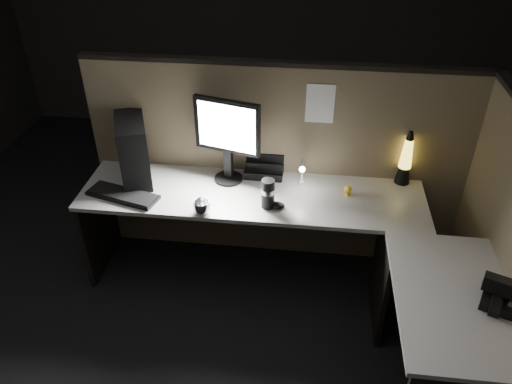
# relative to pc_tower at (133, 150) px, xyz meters

# --- Properties ---
(floor) EXTENTS (6.00, 6.00, 0.00)m
(floor) POSITION_rel_pc_tower_xyz_m (0.97, -0.70, -0.95)
(floor) COLOR black
(floor) RESTS_ON ground
(room_shell) EXTENTS (6.00, 6.00, 6.00)m
(room_shell) POSITION_rel_pc_tower_xyz_m (0.97, -0.70, 0.67)
(room_shell) COLOR silver
(room_shell) RESTS_ON ground
(partition_back) EXTENTS (2.66, 0.06, 1.50)m
(partition_back) POSITION_rel_pc_tower_xyz_m (0.97, 0.23, -0.20)
(partition_back) COLOR brown
(partition_back) RESTS_ON ground
(partition_right) EXTENTS (0.06, 1.66, 1.50)m
(partition_right) POSITION_rel_pc_tower_xyz_m (2.30, -0.60, -0.20)
(partition_right) COLOR brown
(partition_right) RESTS_ON ground
(desk) EXTENTS (2.60, 1.60, 0.73)m
(desk) POSITION_rel_pc_tower_xyz_m (1.15, -0.45, -0.37)
(desk) COLOR #B1AEA7
(desk) RESTS_ON ground
(pc_tower) EXTENTS (0.33, 0.46, 0.44)m
(pc_tower) POSITION_rel_pc_tower_xyz_m (0.00, 0.00, 0.00)
(pc_tower) COLOR black
(pc_tower) RESTS_ON desk
(monitor) EXTENTS (0.45, 0.20, 0.59)m
(monitor) POSITION_rel_pc_tower_xyz_m (0.64, 0.07, 0.14)
(monitor) COLOR black
(monitor) RESTS_ON desk
(keyboard) EXTENTS (0.51, 0.29, 0.02)m
(keyboard) POSITION_rel_pc_tower_xyz_m (-0.02, -0.24, -0.21)
(keyboard) COLOR black
(keyboard) RESTS_ON desk
(mouse) EXTENTS (0.10, 0.08, 0.04)m
(mouse) POSITION_rel_pc_tower_xyz_m (1.00, -0.24, -0.20)
(mouse) COLOR black
(mouse) RESTS_ON desk
(clip_lamp) EXTENTS (0.04, 0.16, 0.20)m
(clip_lamp) POSITION_rel_pc_tower_xyz_m (1.14, 0.01, -0.10)
(clip_lamp) COLOR silver
(clip_lamp) RESTS_ON desk
(organizer) EXTENTS (0.27, 0.24, 0.20)m
(organizer) POSITION_rel_pc_tower_xyz_m (0.88, 0.19, -0.17)
(organizer) COLOR black
(organizer) RESTS_ON desk
(lava_lamp) EXTENTS (0.10, 0.10, 0.39)m
(lava_lamp) POSITION_rel_pc_tower_xyz_m (1.83, 0.16, -0.06)
(lava_lamp) COLOR black
(lava_lamp) RESTS_ON desk
(travel_mug) EXTENTS (0.09, 0.09, 0.20)m
(travel_mug) POSITION_rel_pc_tower_xyz_m (0.94, -0.23, -0.12)
(travel_mug) COLOR black
(travel_mug) RESTS_ON desk
(steel_mug) EXTENTS (0.12, 0.12, 0.09)m
(steel_mug) POSITION_rel_pc_tower_xyz_m (0.53, -0.35, -0.18)
(steel_mug) COLOR #B2B2B9
(steel_mug) RESTS_ON desk
(figurine) EXTENTS (0.05, 0.05, 0.05)m
(figurine) POSITION_rel_pc_tower_xyz_m (1.45, -0.04, -0.17)
(figurine) COLOR yellow
(figurine) RESTS_ON desk
(pinned_paper) EXTENTS (0.19, 0.00, 0.26)m
(pinned_paper) POSITION_rel_pc_tower_xyz_m (1.23, 0.19, 0.32)
(pinned_paper) COLOR white
(pinned_paper) RESTS_ON partition_back
(desk_phone) EXTENTS (0.29, 0.28, 0.14)m
(desk_phone) POSITION_rel_pc_tower_xyz_m (2.21, -0.92, -0.17)
(desk_phone) COLOR black
(desk_phone) RESTS_ON desk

